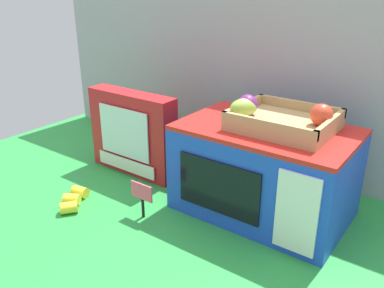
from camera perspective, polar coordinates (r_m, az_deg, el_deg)
The scene contains 7 objects.
ground_plane at distance 1.21m, azimuth -0.03°, elevation -6.63°, with size 1.70×1.70×0.00m, color green.
display_back_panel at distance 1.34m, azimuth 7.44°, elevation 10.32°, with size 1.61×0.03×0.63m, color #A0A3A8.
toy_microwave at distance 1.08m, azimuth 10.19°, elevation -3.72°, with size 0.44×0.29×0.24m.
food_groups_crate at distance 1.02m, azimuth 12.39°, elevation 3.46°, with size 0.25×0.20×0.08m.
cookie_set_box at distance 1.29m, azimuth -8.52°, elevation 1.46°, with size 0.31×0.07×0.27m.
price_sign at distance 1.06m, azimuth -7.12°, elevation -7.21°, with size 0.07×0.01×0.10m.
loose_toy_banana at distance 1.18m, azimuth -16.44°, elevation -7.55°, with size 0.10×0.12×0.03m.
Camera 1 is at (0.62, -0.86, 0.59)m, focal length 37.61 mm.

